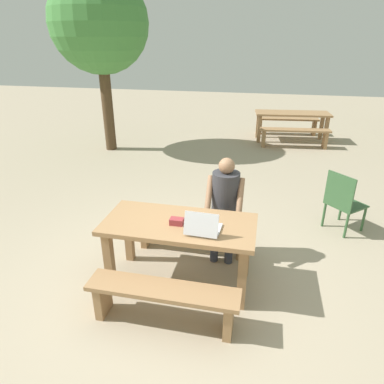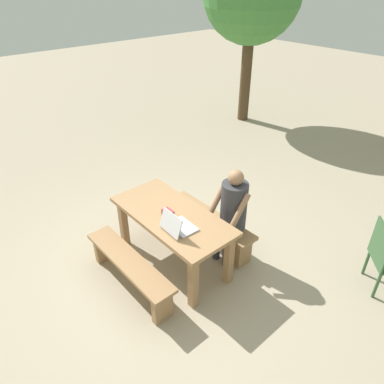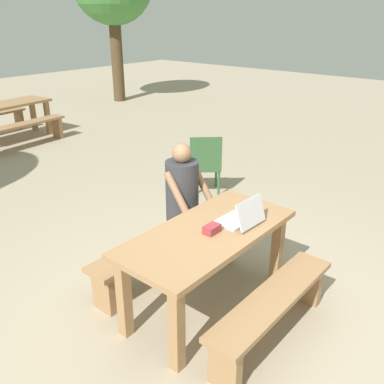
{
  "view_description": "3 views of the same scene",
  "coord_description": "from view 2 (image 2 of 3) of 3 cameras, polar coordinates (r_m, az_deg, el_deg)",
  "views": [
    {
      "loc": [
        0.81,
        -3.08,
        2.55
      ],
      "look_at": [
        0.09,
        0.25,
        1.01
      ],
      "focal_mm": 32.06,
      "sensor_mm": 36.0,
      "label": 1
    },
    {
      "loc": [
        2.77,
        -2.1,
        3.27
      ],
      "look_at": [
        0.09,
        0.25,
        1.01
      ],
      "focal_mm": 33.16,
      "sensor_mm": 36.0,
      "label": 2
    },
    {
      "loc": [
        -2.45,
        -1.89,
        2.44
      ],
      "look_at": [
        0.09,
        0.25,
        1.01
      ],
      "focal_mm": 39.38,
      "sensor_mm": 36.0,
      "label": 3
    }
  ],
  "objects": [
    {
      "name": "person_seated",
      "position": [
        4.4,
        6.44,
        -2.89
      ],
      "size": [
        0.44,
        0.42,
        1.3
      ],
      "color": "#333847",
      "rests_on": "ground"
    },
    {
      "name": "picnic_table_front",
      "position": [
        4.36,
        -3.23,
        -4.92
      ],
      "size": [
        1.62,
        0.76,
        0.76
      ],
      "color": "#9E754C",
      "rests_on": "ground"
    },
    {
      "name": "bench_far",
      "position": [
        4.9,
        2.88,
        -4.92
      ],
      "size": [
        1.46,
        0.3,
        0.42
      ],
      "color": "#9E754C",
      "rests_on": "ground"
    },
    {
      "name": "ground_plane",
      "position": [
        4.77,
        -2.99,
        -11.0
      ],
      "size": [
        30.0,
        30.0,
        0.0
      ],
      "primitive_type": "plane",
      "color": "tan"
    },
    {
      "name": "laptop",
      "position": [
        4.0,
        -2.32,
        -5.39
      ],
      "size": [
        0.35,
        0.33,
        0.25
      ],
      "rotation": [
        0.0,
        0.0,
        3.1
      ],
      "color": "silver",
      "rests_on": "picnic_table_front"
    },
    {
      "name": "bench_near",
      "position": [
        4.31,
        -10.03,
        -11.76
      ],
      "size": [
        1.46,
        0.3,
        0.42
      ],
      "color": "#9E754C",
      "rests_on": "ground"
    },
    {
      "name": "small_pouch",
      "position": [
        4.25,
        -3.9,
        -3.33
      ],
      "size": [
        0.14,
        0.09,
        0.07
      ],
      "color": "#993338",
      "rests_on": "picnic_table_front"
    }
  ]
}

